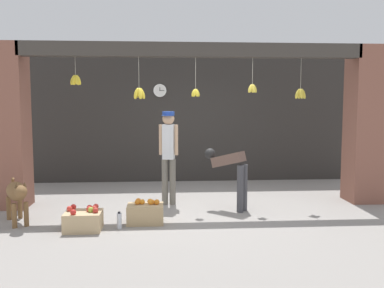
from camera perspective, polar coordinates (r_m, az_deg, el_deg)
The scene contains 12 objects.
ground_plane at distance 7.47m, azimuth 0.20°, elevation -8.49°, with size 60.00×60.00×0.00m, color gray.
shop_back_wall at distance 9.81m, azimuth -0.89°, elevation 3.23°, with size 7.72×0.12×2.82m, color #2D2B28.
shop_pillar_left at distance 8.00m, azimuth -23.57°, elevation 2.20°, with size 0.70×0.60×2.82m, color brown.
shop_pillar_right at distance 8.42m, azimuth 22.42°, elevation 2.39°, with size 0.70×0.60×2.82m, color brown.
storefront_awning at distance 7.41m, azimuth 0.05°, elevation 12.16°, with size 5.82×0.31×0.97m.
dog at distance 6.94m, azimuth -22.30°, elevation -6.10°, with size 0.59×0.93×0.68m.
shopkeeper at distance 7.57m, azimuth -3.15°, elevation -0.79°, with size 0.34×0.29×1.66m.
worker_stooping at distance 7.25m, azimuth 5.24°, elevation -3.49°, with size 0.69×0.60×1.02m.
fruit_crate_oranges at distance 6.57m, azimuth -6.21°, elevation -9.15°, with size 0.54×0.39×0.36m.
fruit_crate_apples at distance 6.38m, azimuth -14.27°, elevation -9.81°, with size 0.52×0.43×0.34m.
water_bottle at distance 6.36m, azimuth -9.67°, elevation -10.05°, with size 0.07×0.07×0.25m.
wall_clock at distance 9.71m, azimuth -4.30°, elevation 7.13°, with size 0.31×0.03×0.31m.
Camera 1 is at (-0.53, -7.23, 1.83)m, focal length 40.00 mm.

